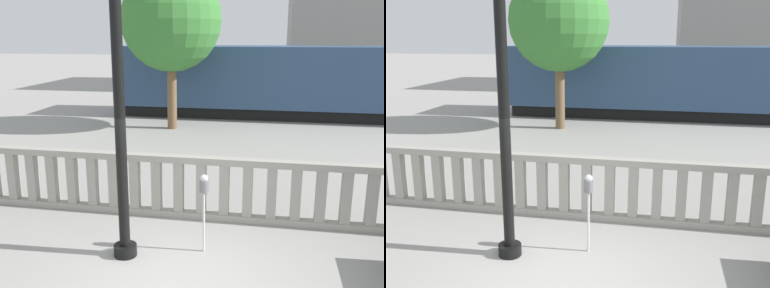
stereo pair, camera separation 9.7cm
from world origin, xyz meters
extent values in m
plane|color=gray|center=(0.00, 0.00, 0.00)|extent=(160.00, 160.00, 0.00)
cube|color=#9E998E|center=(0.00, 2.63, 0.07)|extent=(17.51, 0.24, 0.14)
cube|color=#9E998E|center=(0.00, 2.63, 1.30)|extent=(17.51, 0.24, 0.14)
cube|color=#9E998E|center=(-4.40, 2.63, 0.68)|extent=(0.20, 0.20, 1.09)
cube|color=#9E998E|center=(-3.91, 2.63, 0.68)|extent=(0.20, 0.20, 1.09)
cube|color=#9E998E|center=(-3.42, 2.63, 0.68)|extent=(0.20, 0.20, 1.09)
cube|color=#9E998E|center=(-2.93, 2.63, 0.68)|extent=(0.20, 0.20, 1.09)
cube|color=#9E998E|center=(-2.45, 2.63, 0.68)|extent=(0.20, 0.20, 1.09)
cube|color=#9E998E|center=(-1.96, 2.63, 0.68)|extent=(0.20, 0.20, 1.09)
cube|color=#9E998E|center=(-1.47, 2.63, 0.68)|extent=(0.20, 0.20, 1.09)
cube|color=#9E998E|center=(-0.98, 2.63, 0.68)|extent=(0.20, 0.20, 1.09)
cube|color=#9E998E|center=(-0.49, 2.63, 0.68)|extent=(0.20, 0.20, 1.09)
cube|color=#9E998E|center=(0.00, 2.63, 0.68)|extent=(0.20, 0.20, 1.09)
cube|color=#9E998E|center=(0.49, 2.63, 0.68)|extent=(0.20, 0.20, 1.09)
cube|color=#9E998E|center=(0.98, 2.63, 0.68)|extent=(0.20, 0.20, 1.09)
cube|color=#9E998E|center=(1.47, 2.63, 0.68)|extent=(0.20, 0.20, 1.09)
cube|color=#9E998E|center=(1.96, 2.63, 0.68)|extent=(0.20, 0.20, 1.09)
cube|color=#9E998E|center=(2.45, 2.63, 0.68)|extent=(0.20, 0.20, 1.09)
cube|color=#9E998E|center=(2.93, 2.63, 0.68)|extent=(0.20, 0.20, 1.09)
cube|color=#9E998E|center=(3.42, 2.63, 0.68)|extent=(0.20, 0.20, 1.09)
cylinder|color=black|center=(-1.07, 0.79, 0.10)|extent=(0.41, 0.41, 0.20)
cylinder|color=black|center=(-1.07, 0.79, 3.30)|extent=(0.19, 0.19, 6.19)
cylinder|color=silver|center=(0.29, 1.20, 0.58)|extent=(0.04, 0.04, 1.15)
cylinder|color=slate|center=(0.29, 1.20, 1.26)|extent=(0.17, 0.17, 0.21)
sphere|color=#B2B7BC|center=(0.29, 1.20, 1.40)|extent=(0.14, 0.14, 0.14)
cube|color=black|center=(3.80, 15.10, 0.28)|extent=(19.03, 2.53, 0.55)
cube|color=navy|center=(3.80, 15.10, 1.94)|extent=(19.42, 3.16, 2.79)
cylinder|color=brown|center=(-2.72, 11.48, 1.44)|extent=(0.39, 0.39, 2.89)
sphere|color=#387A33|center=(-2.72, 11.48, 4.42)|extent=(4.08, 4.08, 4.08)
camera|label=1|loc=(1.40, -5.81, 3.83)|focal=40.00mm
camera|label=2|loc=(1.49, -5.79, 3.83)|focal=40.00mm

